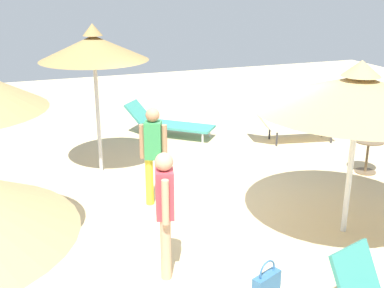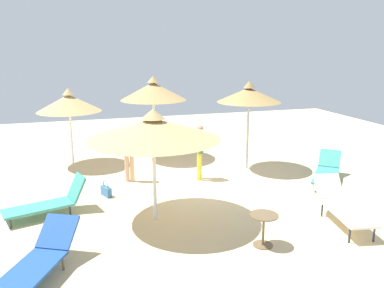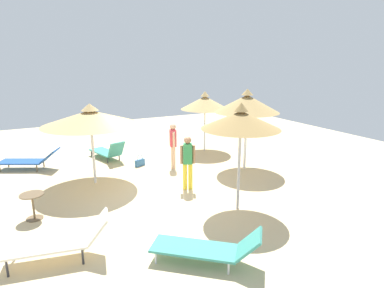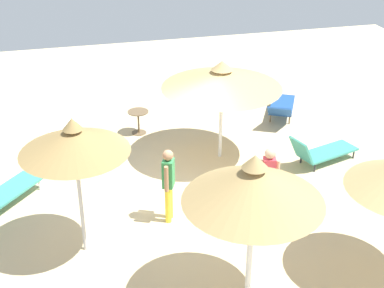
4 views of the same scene
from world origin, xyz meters
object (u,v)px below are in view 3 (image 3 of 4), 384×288
at_px(parasol_umbrella_far_right, 90,118).
at_px(side_table_round, 33,202).
at_px(lounge_chair_front, 61,241).
at_px(handbag, 140,162).
at_px(parasol_umbrella_center, 205,103).
at_px(lounge_chair_edge, 208,247).
at_px(person_standing_back, 188,160).
at_px(parasol_umbrella_far_left, 241,120).
at_px(lounge_chair_near_left, 108,151).
at_px(parasol_umbrella_back, 247,104).
at_px(person_standing_far_left, 173,143).
at_px(lounge_chair_near_right, 30,160).

distance_m(parasol_umbrella_far_right, side_table_round, 3.10).
relative_size(parasol_umbrella_far_right, lounge_chair_front, 1.44).
bearing_deg(lounge_chair_front, handbag, 146.66).
bearing_deg(parasol_umbrella_center, lounge_chair_edge, -29.03).
height_order(lounge_chair_front, handbag, lounge_chair_front).
bearing_deg(person_standing_back, parasol_umbrella_far_left, 17.87).
xyz_separation_m(parasol_umbrella_far_right, lounge_chair_near_left, (-2.34, 0.97, -1.81)).
height_order(person_standing_back, side_table_round, person_standing_back).
xyz_separation_m(parasol_umbrella_far_left, parasol_umbrella_center, (-5.44, 2.06, -0.31)).
bearing_deg(side_table_round, parasol_umbrella_back, 96.17).
height_order(parasol_umbrella_far_left, side_table_round, parasol_umbrella_far_left).
bearing_deg(person_standing_far_left, side_table_round, -67.12).
distance_m(person_standing_far_left, side_table_round, 5.14).
bearing_deg(handbag, person_standing_far_left, 52.67).
xyz_separation_m(lounge_chair_front, person_standing_far_left, (-4.15, 4.28, 0.52)).
distance_m(lounge_chair_near_right, person_standing_far_left, 5.23).
xyz_separation_m(parasol_umbrella_back, lounge_chair_near_right, (-3.48, -7.00, -2.03)).
xyz_separation_m(lounge_chair_near_left, person_standing_back, (4.20, 1.47, 0.62)).
height_order(parasol_umbrella_far_right, lounge_chair_edge, parasol_umbrella_far_right).
bearing_deg(handbag, lounge_chair_near_left, -148.05).
xyz_separation_m(parasol_umbrella_center, person_standing_far_left, (1.59, -2.22, -1.16)).
height_order(parasol_umbrella_center, handbag, parasol_umbrella_center).
height_order(person_standing_far_left, side_table_round, person_standing_far_left).
distance_m(parasol_umbrella_far_right, parasol_umbrella_center, 5.38).
relative_size(parasol_umbrella_far_right, side_table_round, 4.44).
bearing_deg(side_table_round, parasol_umbrella_far_right, 134.36).
bearing_deg(lounge_chair_near_right, handbag, 68.11).
distance_m(parasol_umbrella_center, lounge_chair_edge, 8.36).
xyz_separation_m(parasol_umbrella_back, parasol_umbrella_far_left, (2.62, -2.15, 0.03)).
height_order(lounge_chair_front, side_table_round, lounge_chair_front).
bearing_deg(parasol_umbrella_far_right, person_standing_back, 52.64).
bearing_deg(parasol_umbrella_center, lounge_chair_near_left, -98.00).
bearing_deg(parasol_umbrella_far_left, handbag, -165.60).
xyz_separation_m(parasol_umbrella_far_right, lounge_chair_edge, (5.38, 1.11, -1.81)).
xyz_separation_m(person_standing_far_left, handbag, (-0.79, -1.03, -0.80)).
height_order(parasol_umbrella_far_left, lounge_chair_near_left, parasol_umbrella_far_left).
distance_m(parasol_umbrella_back, lounge_chair_near_left, 5.78).
height_order(lounge_chair_edge, person_standing_back, person_standing_back).
bearing_deg(parasol_umbrella_center, lounge_chair_near_right, -95.49).
xyz_separation_m(parasol_umbrella_back, lounge_chair_near_left, (-3.40, -4.20, -2.05)).
xyz_separation_m(person_standing_back, handbag, (-2.82, -0.60, -0.80)).
bearing_deg(parasol_umbrella_center, parasol_umbrella_far_left, -20.70).
bearing_deg(parasol_umbrella_far_right, person_standing_far_left, 93.50).
relative_size(lounge_chair_front, lounge_chair_near_left, 1.04).
xyz_separation_m(lounge_chair_edge, lounge_chair_near_right, (-7.81, -2.94, 0.03)).
distance_m(parasol_umbrella_far_left, parasol_umbrella_far_right, 4.77).
bearing_deg(lounge_chair_near_left, person_standing_back, 19.24).
xyz_separation_m(person_standing_back, side_table_round, (-0.04, -4.29, -0.50)).
height_order(lounge_chair_front, person_standing_far_left, person_standing_far_left).
height_order(lounge_chair_edge, person_standing_far_left, person_standing_far_left).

